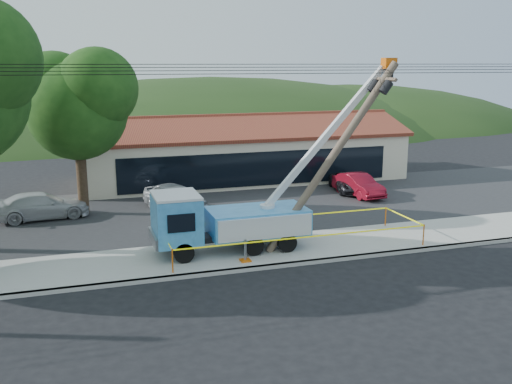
{
  "coord_description": "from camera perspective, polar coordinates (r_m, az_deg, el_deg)",
  "views": [
    {
      "loc": [
        -7.24,
        -18.46,
        8.1
      ],
      "look_at": [
        0.27,
        5.0,
        2.52
      ],
      "focal_mm": 40.0,
      "sensor_mm": 36.0,
      "label": 1
    }
  ],
  "objects": [
    {
      "name": "curb",
      "position": [
        23.23,
        1.55,
        -7.45
      ],
      "size": [
        60.0,
        0.25,
        0.15
      ],
      "primitive_type": "cube",
      "color": "#A9A79E",
      "rests_on": "ground"
    },
    {
      "name": "utility_truck",
      "position": [
        24.54,
        -2.86,
        -2.62
      ],
      "size": [
        10.92,
        3.6,
        8.19
      ],
      "color": "black",
      "rests_on": "ground"
    },
    {
      "name": "hill_west",
      "position": [
        74.31,
        -23.75,
        5.43
      ],
      "size": [
        78.4,
        56.0,
        28.0
      ],
      "primitive_type": "ellipsoid",
      "color": "#1E3814",
      "rests_on": "ground"
    },
    {
      "name": "sidewalk",
      "position": [
        24.93,
        0.1,
        -6.01
      ],
      "size": [
        60.0,
        4.0,
        0.15
      ],
      "primitive_type": "cube",
      "color": "#A9A79E",
      "rests_on": "ground"
    },
    {
      "name": "car_dark",
      "position": [
        36.93,
        9.35,
        -0.08
      ],
      "size": [
        2.69,
        4.48,
        1.16
      ],
      "primitive_type": "imported",
      "rotation": [
        0.0,
        0.0,
        -0.19
      ],
      "color": "black",
      "rests_on": "ground"
    },
    {
      "name": "car_red",
      "position": [
        35.82,
        10.16,
        -0.51
      ],
      "size": [
        1.8,
        4.21,
        1.35
      ],
      "primitive_type": "imported",
      "rotation": [
        0.0,
        0.0,
        0.09
      ],
      "color": "maroon",
      "rests_on": "ground"
    },
    {
      "name": "car_silver",
      "position": [
        32.19,
        -8.06,
        -1.94
      ],
      "size": [
        3.51,
        4.63,
        1.47
      ],
      "primitive_type": "imported",
      "rotation": [
        0.0,
        0.0,
        0.47
      ],
      "color": "#B7BBBF",
      "rests_on": "ground"
    },
    {
      "name": "hill_east",
      "position": [
        82.76,
        9.15,
        6.98
      ],
      "size": [
        72.8,
        52.0,
        26.0
      ],
      "primitive_type": "ellipsoid",
      "color": "#1E3814",
      "rests_on": "ground"
    },
    {
      "name": "tree_lot",
      "position": [
        31.52,
        -17.5,
        8.75
      ],
      "size": [
        6.3,
        5.6,
        8.94
      ],
      "color": "#332316",
      "rests_on": "ground"
    },
    {
      "name": "strip_mall",
      "position": [
        40.53,
        -1.45,
        3.93
      ],
      "size": [
        22.5,
        8.53,
        4.67
      ],
      "color": "beige",
      "rests_on": "ground"
    },
    {
      "name": "ground",
      "position": [
        21.42,
        3.43,
        -9.47
      ],
      "size": [
        120.0,
        120.0,
        0.0
      ],
      "primitive_type": "plane",
      "color": "black",
      "rests_on": "ground"
    },
    {
      "name": "car_white",
      "position": [
        32.11,
        -20.57,
        -2.68
      ],
      "size": [
        5.02,
        2.56,
        1.39
      ],
      "primitive_type": "imported",
      "rotation": [
        0.0,
        0.0,
        1.7
      ],
      "color": "silver",
      "rests_on": "ground"
    },
    {
      "name": "hill_center",
      "position": [
        75.89,
        -4.56,
        6.6
      ],
      "size": [
        89.6,
        64.0,
        32.0
      ],
      "primitive_type": "ellipsoid",
      "color": "#1E3814",
      "rests_on": "ground"
    },
    {
      "name": "caution_tape",
      "position": [
        25.29,
        3.68,
        -3.86
      ],
      "size": [
        11.3,
        3.33,
        0.96
      ],
      "color": "#DA5D0B",
      "rests_on": "ground"
    },
    {
      "name": "leaning_pole",
      "position": [
        24.93,
        8.28,
        4.44
      ],
      "size": [
        6.02,
        1.9,
        8.14
      ],
      "color": "brown",
      "rests_on": "ground"
    },
    {
      "name": "parking_lot",
      "position": [
        32.33,
        -4.25,
        -1.69
      ],
      "size": [
        60.0,
        12.0,
        0.1
      ],
      "primitive_type": "cube",
      "color": "#28282B",
      "rests_on": "ground"
    }
  ]
}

